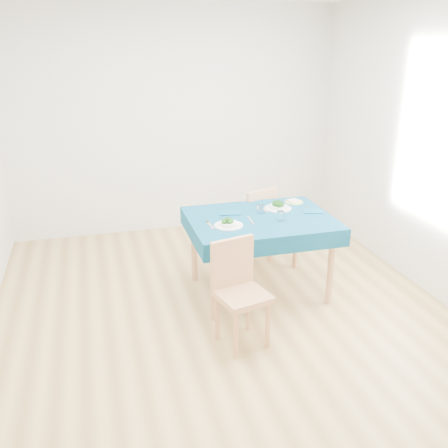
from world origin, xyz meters
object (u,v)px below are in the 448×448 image
object	(u,v)px
table	(259,255)
side_plate	(294,202)
bowl_far	(278,205)
bowl_near	(229,222)
chair_near	(243,292)
chair_far	(251,218)

from	to	relation	value
table	side_plate	size ratio (longest dim) A/B	7.18
table	bowl_far	size ratio (longest dim) A/B	5.08
bowl_near	side_plate	size ratio (longest dim) A/B	1.39
bowl_near	chair_near	bearing A→B (deg)	-96.26
chair_far	bowl_near	xyz separation A→B (m)	(-0.49, -0.84, 0.31)
bowl_near	bowl_far	xyz separation A→B (m)	(0.59, 0.32, 0.00)
table	chair_near	world-z (taller)	chair_near
chair_near	side_plate	size ratio (longest dim) A/B	5.09
table	bowl_near	size ratio (longest dim) A/B	5.16
chair_near	chair_far	distance (m)	1.60
table	chair_near	size ratio (longest dim) A/B	1.41
chair_far	side_plate	xyz separation A→B (m)	(0.33, -0.37, 0.27)
table	chair_far	world-z (taller)	chair_far
chair_near	bowl_far	xyz separation A→B (m)	(0.66, 0.98, 0.33)
chair_near	bowl_near	bearing A→B (deg)	70.07
chair_far	bowl_far	world-z (taller)	chair_far
chair_near	chair_far	size ratio (longest dim) A/B	0.95
chair_near	chair_far	bearing A→B (deg)	55.85
table	bowl_far	world-z (taller)	bowl_far
chair_far	side_plate	bearing A→B (deg)	110.26
chair_far	bowl_far	size ratio (longest dim) A/B	3.80
chair_far	bowl_near	size ratio (longest dim) A/B	3.86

